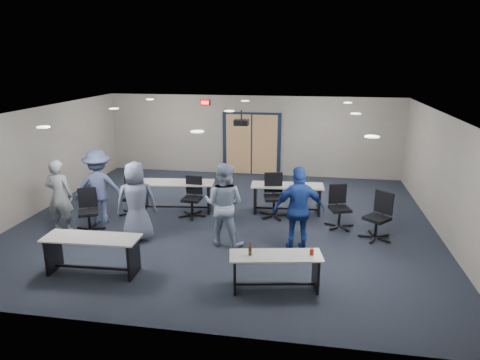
% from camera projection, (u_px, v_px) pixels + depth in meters
% --- Properties ---
extents(floor, '(10.00, 10.00, 0.00)m').
position_uv_depth(floor, '(226.00, 221.00, 10.69)').
color(floor, black).
rests_on(floor, ground).
extents(back_wall, '(10.00, 0.04, 2.70)m').
position_uv_depth(back_wall, '(252.00, 136.00, 14.58)').
color(back_wall, gray).
rests_on(back_wall, floor).
extents(front_wall, '(10.00, 0.04, 2.70)m').
position_uv_depth(front_wall, '(163.00, 247.00, 6.05)').
color(front_wall, gray).
rests_on(front_wall, floor).
extents(left_wall, '(0.04, 9.00, 2.70)m').
position_uv_depth(left_wall, '(37.00, 160.00, 11.11)').
color(left_wall, gray).
rests_on(left_wall, floor).
extents(right_wall, '(0.04, 9.00, 2.70)m').
position_uv_depth(right_wall, '(446.00, 178.00, 9.52)').
color(right_wall, gray).
rests_on(right_wall, floor).
extents(ceiling, '(10.00, 9.00, 0.04)m').
position_uv_depth(ceiling, '(225.00, 112.00, 9.94)').
color(ceiling, white).
rests_on(ceiling, back_wall).
extents(double_door, '(2.00, 0.07, 2.20)m').
position_uv_depth(double_door, '(252.00, 145.00, 14.62)').
color(double_door, black).
rests_on(double_door, back_wall).
extents(exit_sign, '(0.32, 0.07, 0.18)m').
position_uv_depth(exit_sign, '(205.00, 103.00, 14.47)').
color(exit_sign, black).
rests_on(exit_sign, back_wall).
extents(ceiling_projector, '(0.35, 0.32, 0.37)m').
position_uv_depth(ceiling_projector, '(241.00, 122.00, 10.44)').
color(ceiling_projector, black).
rests_on(ceiling_projector, ceiling).
extents(ceiling_can_lights, '(6.24, 5.74, 0.02)m').
position_uv_depth(ceiling_can_lights, '(227.00, 112.00, 10.18)').
color(ceiling_can_lights, white).
rests_on(ceiling_can_lights, ceiling).
extents(table_front_left, '(1.81, 0.67, 0.73)m').
position_uv_depth(table_front_left, '(92.00, 248.00, 7.99)').
color(table_front_left, '#AEACA4').
rests_on(table_front_left, floor).
extents(table_front_right, '(1.67, 0.82, 0.89)m').
position_uv_depth(table_front_right, '(275.00, 265.00, 7.45)').
color(table_front_right, '#AEACA4').
rests_on(table_front_right, floor).
extents(table_back_left, '(2.03, 0.89, 0.80)m').
position_uv_depth(table_back_left, '(176.00, 191.00, 11.24)').
color(table_back_left, '#AEACA4').
rests_on(table_back_left, floor).
extents(table_back_right, '(1.89, 0.74, 0.75)m').
position_uv_depth(table_back_right, '(287.00, 194.00, 11.13)').
color(table_back_right, '#AEACA4').
rests_on(table_back_right, floor).
extents(chair_back_a, '(0.66, 0.66, 0.98)m').
position_uv_depth(chair_back_a, '(131.00, 196.00, 10.98)').
color(chair_back_a, black).
rests_on(chair_back_a, floor).
extents(chair_back_b, '(0.67, 0.67, 1.02)m').
position_uv_depth(chair_back_b, '(192.00, 197.00, 10.84)').
color(chair_back_b, black).
rests_on(chair_back_b, floor).
extents(chair_back_c, '(0.82, 0.82, 1.11)m').
position_uv_depth(chair_back_c, '(274.00, 196.00, 10.81)').
color(chair_back_c, black).
rests_on(chair_back_c, floor).
extents(chair_back_d, '(0.80, 0.80, 1.02)m').
position_uv_depth(chair_back_d, '(340.00, 207.00, 10.13)').
color(chair_back_d, black).
rests_on(chair_back_d, floor).
extents(chair_loose_left, '(0.85, 0.85, 1.00)m').
position_uv_depth(chair_loose_left, '(88.00, 211.00, 9.93)').
color(chair_loose_left, black).
rests_on(chair_loose_left, floor).
extents(chair_loose_right, '(0.95, 0.95, 1.07)m').
position_uv_depth(chair_loose_right, '(377.00, 216.00, 9.48)').
color(chair_loose_right, black).
rests_on(chair_loose_right, floor).
extents(person_gray, '(0.65, 0.45, 1.73)m').
position_uv_depth(person_gray, '(59.00, 196.00, 9.82)').
color(person_gray, gray).
rests_on(person_gray, floor).
extents(person_plaid, '(1.02, 0.85, 1.79)m').
position_uv_depth(person_plaid, '(136.00, 202.00, 9.36)').
color(person_plaid, slate).
rests_on(person_plaid, floor).
extents(person_lightblue, '(1.00, 0.84, 1.83)m').
position_uv_depth(person_lightblue, '(224.00, 204.00, 9.13)').
color(person_lightblue, '#96ABC7').
rests_on(person_lightblue, floor).
extents(person_navy, '(1.15, 0.68, 1.83)m').
position_uv_depth(person_navy, '(299.00, 210.00, 8.79)').
color(person_navy, navy).
rests_on(person_navy, floor).
extents(person_back, '(1.33, 1.00, 1.83)m').
position_uv_depth(person_back, '(99.00, 187.00, 10.33)').
color(person_back, '#485482').
rests_on(person_back, floor).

